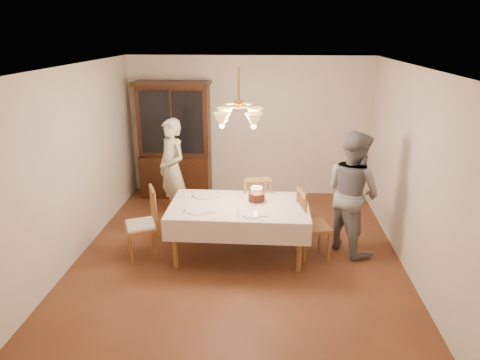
# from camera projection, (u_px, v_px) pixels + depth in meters

# --- Properties ---
(ground) EXTENTS (5.00, 5.00, 0.00)m
(ground) POSITION_uv_depth(u_px,v_px,m) (239.00, 254.00, 6.12)
(ground) COLOR #522917
(ground) RESTS_ON ground
(room_shell) EXTENTS (5.00, 5.00, 5.00)m
(room_shell) POSITION_uv_depth(u_px,v_px,m) (239.00, 147.00, 5.59)
(room_shell) COLOR white
(room_shell) RESTS_ON ground
(dining_table) EXTENTS (1.90, 1.10, 0.76)m
(dining_table) POSITION_uv_depth(u_px,v_px,m) (239.00, 210.00, 5.89)
(dining_table) COLOR brown
(dining_table) RESTS_ON ground
(china_hutch) EXTENTS (1.38, 0.54, 2.16)m
(china_hutch) POSITION_uv_depth(u_px,v_px,m) (175.00, 142.00, 7.99)
(china_hutch) COLOR black
(china_hutch) RESTS_ON ground
(chair_far_side) EXTENTS (0.48, 0.46, 1.00)m
(chair_far_side) POSITION_uv_depth(u_px,v_px,m) (257.00, 208.00, 6.56)
(chair_far_side) COLOR brown
(chair_far_side) RESTS_ON ground
(chair_left_end) EXTENTS (0.56, 0.57, 1.00)m
(chair_left_end) POSITION_uv_depth(u_px,v_px,m) (142.00, 226.00, 5.93)
(chair_left_end) COLOR brown
(chair_left_end) RESTS_ON ground
(chair_right_end) EXTENTS (0.51, 0.52, 1.00)m
(chair_right_end) POSITION_uv_depth(u_px,v_px,m) (312.00, 227.00, 5.94)
(chair_right_end) COLOR brown
(chair_right_end) RESTS_ON ground
(elderly_woman) EXTENTS (0.72, 0.72, 1.69)m
(elderly_woman) POSITION_uv_depth(u_px,v_px,m) (172.00, 169.00, 7.09)
(elderly_woman) COLOR #F2E9CC
(elderly_woman) RESTS_ON ground
(adult_in_grey) EXTENTS (1.03, 1.08, 1.76)m
(adult_in_grey) POSITION_uv_depth(u_px,v_px,m) (352.00, 192.00, 5.99)
(adult_in_grey) COLOR slate
(adult_in_grey) RESTS_ON ground
(birthday_cake) EXTENTS (0.30, 0.30, 0.22)m
(birthday_cake) POSITION_uv_depth(u_px,v_px,m) (257.00, 197.00, 5.95)
(birthday_cake) COLOR white
(birthday_cake) RESTS_ON dining_table
(place_setting_near_left) EXTENTS (0.42, 0.27, 0.02)m
(place_setting_near_left) POSITION_uv_depth(u_px,v_px,m) (199.00, 211.00, 5.66)
(place_setting_near_left) COLOR white
(place_setting_near_left) RESTS_ON dining_table
(place_setting_near_right) EXTENTS (0.40, 0.25, 0.02)m
(place_setting_near_right) POSITION_uv_depth(u_px,v_px,m) (252.00, 214.00, 5.55)
(place_setting_near_right) COLOR white
(place_setting_near_right) RESTS_ON dining_table
(place_setting_far_left) EXTENTS (0.39, 0.24, 0.02)m
(place_setting_far_left) POSITION_uv_depth(u_px,v_px,m) (205.00, 197.00, 6.13)
(place_setting_far_left) COLOR white
(place_setting_far_left) RESTS_ON dining_table
(chandelier) EXTENTS (0.62, 0.62, 0.73)m
(chandelier) POSITION_uv_depth(u_px,v_px,m) (239.00, 117.00, 5.46)
(chandelier) COLOR #BF8C3F
(chandelier) RESTS_ON ground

